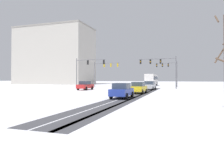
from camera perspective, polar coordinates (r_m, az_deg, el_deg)
name	(u,v)px	position (r m, az deg, el deg)	size (l,w,h in m)	color
wheel_track_left_lane	(138,95)	(26.84, 7.18, -5.61)	(1.13, 38.88, 0.01)	#424247
wheel_track_right_lane	(143,95)	(26.71, 8.74, -5.63)	(0.92, 38.88, 0.01)	#424247
wheel_track_center	(129,95)	(27.11, 4.65, -5.57)	(1.05, 38.88, 0.01)	#424247
sidewalk_kerb_right	(186,97)	(24.57, 19.94, -5.83)	(4.00, 38.88, 0.12)	white
traffic_signal_near_left	(86,67)	(44.40, -7.10, 2.18)	(6.69, 0.51, 6.50)	#56565B
traffic_signal_far_left	(104,68)	(53.31, -2.15, 1.77)	(6.82, 0.51, 6.50)	#56565B
traffic_signal_near_right	(160,65)	(42.21, 13.29, 2.60)	(7.46, 0.45, 6.50)	#56565B
traffic_signal_far_right	(168,68)	(54.12, 15.36, 1.72)	(5.36, 0.50, 6.50)	#56565B
car_silver_lead	(150,85)	(38.98, 10.40, -3.01)	(1.98, 4.18, 1.62)	#B7BABF
car_red_second	(85,86)	(38.34, -7.47, -3.05)	(1.86, 4.11, 1.62)	red
car_yellow_cab_third	(138,88)	(29.31, 7.38, -3.64)	(1.96, 4.16, 1.62)	yellow
car_blue_fourth	(122,91)	(21.98, 2.76, -4.48)	(1.84, 4.10, 1.62)	#233899
bus_oncoming	(152,79)	(62.19, 10.93, -1.23)	(2.69, 11.00, 3.38)	silver
office_building_far_left_block	(55,56)	(82.88, -15.56, 4.97)	(28.35, 15.26, 21.72)	#B2ADA3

